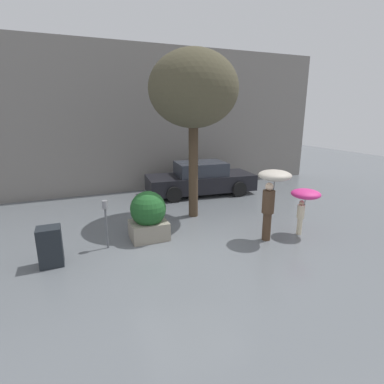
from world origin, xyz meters
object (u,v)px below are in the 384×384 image
(street_tree, at_px, (193,90))
(parking_meter, at_px, (106,214))
(person_adult, at_px, (272,188))
(parked_car_near, at_px, (201,179))
(person_child, at_px, (305,197))
(planter_box, at_px, (148,215))
(newspaper_box, at_px, (50,246))

(street_tree, relative_size, parking_meter, 4.12)
(person_adult, relative_size, parked_car_near, 0.42)
(parking_meter, bearing_deg, person_child, -12.74)
(planter_box, distance_m, newspaper_box, 2.47)
(parking_meter, bearing_deg, newspaper_box, -161.64)
(street_tree, relative_size, newspaper_box, 5.72)
(person_child, distance_m, newspaper_box, 6.52)
(planter_box, xyz_separation_m, street_tree, (1.82, 1.25, 3.30))
(parking_meter, xyz_separation_m, newspaper_box, (-1.27, -0.42, -0.45))
(planter_box, relative_size, person_adult, 0.70)
(parked_car_near, xyz_separation_m, newspaper_box, (-5.55, -4.29, -0.16))
(person_child, bearing_deg, street_tree, 148.31)
(person_adult, relative_size, person_child, 1.46)
(planter_box, relative_size, parking_meter, 1.06)
(parking_meter, distance_m, newspaper_box, 1.41)
(person_adult, height_order, parking_meter, person_adult)
(planter_box, distance_m, street_tree, 3.97)
(planter_box, height_order, person_adult, person_adult)
(street_tree, bearing_deg, parked_car_near, 61.21)
(street_tree, height_order, newspaper_box, street_tree)
(planter_box, bearing_deg, parking_meter, -170.83)
(street_tree, height_order, parking_meter, street_tree)
(street_tree, bearing_deg, person_adult, -65.29)
(parked_car_near, bearing_deg, street_tree, 155.89)
(planter_box, distance_m, parking_meter, 1.16)
(person_adult, bearing_deg, street_tree, 115.33)
(person_adult, xyz_separation_m, newspaper_box, (-5.38, 0.68, -0.99))
(person_child, distance_m, parking_meter, 5.30)
(person_child, relative_size, parking_meter, 1.04)
(newspaper_box, bearing_deg, person_adult, -7.23)
(person_child, distance_m, street_tree, 4.47)
(parked_car_near, height_order, street_tree, street_tree)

